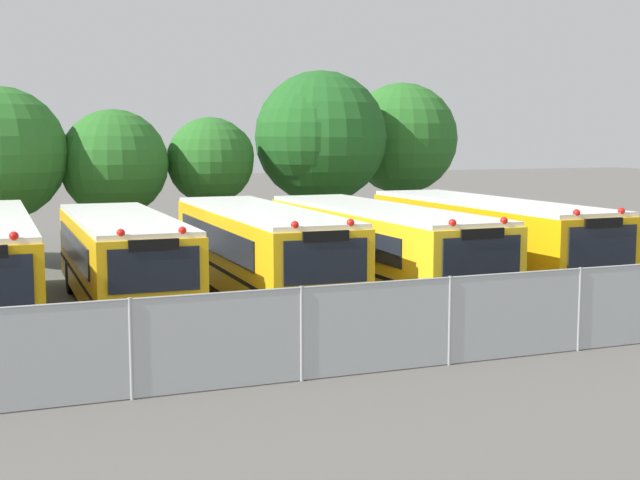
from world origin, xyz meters
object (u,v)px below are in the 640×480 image
Objects in this scene: school_bus_2 at (259,249)px; school_bus_3 at (377,245)px; school_bus_1 at (122,257)px; tree_3 at (214,160)px; tree_2 at (111,165)px; tree_4 at (317,137)px; tree_1 at (3,156)px; tree_5 at (406,139)px; traffic_cone at (620,318)px; school_bus_4 at (486,238)px.

school_bus_3 is at bearing 175.86° from school_bus_2.
tree_3 reaches higher than school_bus_1.
school_bus_3 is at bearing -56.39° from tree_2.
school_bus_3 is (7.16, -0.40, 0.03)m from school_bus_1.
tree_4 is (7.99, 0.34, 0.98)m from tree_2.
tree_2 is (-6.10, 9.18, 2.10)m from school_bus_3.
tree_1 is at bearing -176.01° from tree_2.
school_bus_3 is at bearing 177.52° from school_bus_1.
tree_5 reaches higher than tree_1.
tree_3 is 4.27m from tree_4.
school_bus_1 is 15.93× the size of traffic_cone.
tree_5 is at bearing -121.54° from school_bus_3.
tree_4 is 16.63m from traffic_cone.
tree_1 is 10.35× the size of traffic_cone.
tree_3 is (7.42, 0.51, -0.22)m from tree_1.
traffic_cone is (9.23, -15.71, -3.20)m from tree_2.
school_bus_2 is 1.49× the size of tree_4.
school_bus_2 is 1.70× the size of tree_1.
school_bus_1 is 3.73m from school_bus_2.
school_bus_3 is 10.18m from tree_4.
school_bus_4 is 1.95× the size of tree_2.
school_bus_4 is at bearing -79.32° from tree_4.
school_bus_4 is (3.68, 0.06, 0.05)m from school_bus_3.
tree_4 is (5.33, 9.20, 3.07)m from school_bus_2.
school_bus_3 is 9.96m from tree_3.
school_bus_2 is at bearing -97.13° from tree_3.
school_bus_4 is 1.51× the size of tree_4.
school_bus_3 is at bearing -76.32° from tree_3.
tree_2 is at bearing -43.40° from school_bus_4.
school_bus_1 is 7.17m from school_bus_3.
school_bus_3 is at bearing -120.74° from tree_5.
school_bus_4 is 1.72× the size of tree_1.
school_bus_3 is 11.22m from tree_2.
tree_3 is 0.77× the size of tree_5.
tree_4 is at bearing -118.90° from school_bus_2.
tree_1 is (-13.40, 8.87, 2.41)m from school_bus_4.
school_bus_4 is 13.53m from tree_2.
school_bus_1 is at bearing -118.32° from tree_3.
school_bus_4 reaches higher than school_bus_2.
school_bus_1 is 1.54× the size of tree_1.
tree_3 is 8.72× the size of traffic_cone.
tree_2 is 1.05× the size of tree_3.
tree_1 is 0.92× the size of tree_5.
tree_4 is (1.89, 9.52, 3.08)m from school_bus_3.
tree_4 is 1.04× the size of tree_5.
school_bus_4 reaches higher than traffic_cone.
tree_2 is 12.83m from tree_5.
traffic_cone is at bearing -71.22° from tree_3.
school_bus_2 is at bearing -2.50° from school_bus_4.
tree_1 is at bearing -43.36° from school_bus_3.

